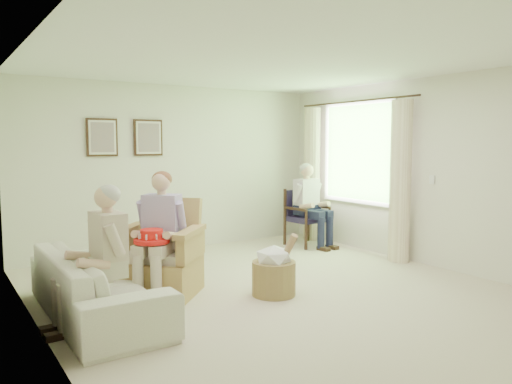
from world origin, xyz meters
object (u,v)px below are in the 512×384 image
at_px(sofa, 97,284).
at_px(person_sofa, 106,248).
at_px(person_wicker, 163,226).
at_px(red_hat, 152,238).
at_px(wood_armchair, 304,215).
at_px(hatbox, 274,270).
at_px(person_dark, 310,199).
at_px(wicker_armchair, 159,265).

relative_size(sofa, person_sofa, 1.70).
relative_size(person_wicker, red_hat, 3.63).
relative_size(wood_armchair, person_wicker, 0.67).
height_order(wood_armchair, sofa, wood_armchair).
xyz_separation_m(wood_armchair, hatbox, (-2.05, -2.02, -0.22)).
bearing_deg(person_wicker, person_dark, 66.58).
relative_size(wood_armchair, red_hat, 2.43).
distance_m(wicker_armchair, hatbox, 1.30).
bearing_deg(red_hat, person_sofa, -146.28).
bearing_deg(wicker_armchair, wood_armchair, 66.76).
bearing_deg(sofa, person_wicker, -75.13).
distance_m(wood_armchair, sofa, 4.23).
height_order(person_dark, hatbox, person_dark).
xyz_separation_m(person_dark, person_sofa, (-3.90, -1.80, -0.04)).
distance_m(wicker_armchair, person_sofa, 1.11).
distance_m(person_wicker, hatbox, 1.33).
bearing_deg(wood_armchair, hatbox, -140.67).
bearing_deg(person_wicker, wicker_armchair, 134.40).
relative_size(person_sofa, hatbox, 1.79).
xyz_separation_m(person_wicker, person_sofa, (-0.79, -0.53, -0.06)).
bearing_deg(person_sofa, person_dark, 112.54).
xyz_separation_m(wood_armchair, sofa, (-3.90, -1.63, -0.18)).
bearing_deg(wood_armchair, red_hat, -160.05).
bearing_deg(person_sofa, red_hat, 121.45).
relative_size(person_dark, red_hat, 3.56).
xyz_separation_m(person_wicker, person_dark, (3.11, 1.27, -0.02)).
distance_m(red_hat, hatbox, 1.40).
bearing_deg(person_dark, red_hat, -162.25).
xyz_separation_m(sofa, hatbox, (1.85, -0.39, -0.04)).
bearing_deg(person_sofa, wood_armchair, 114.35).
relative_size(wicker_armchair, sofa, 0.49).
distance_m(sofa, person_dark, 4.20).
bearing_deg(hatbox, wicker_armchair, 145.25).
distance_m(sofa, hatbox, 1.89).
relative_size(wicker_armchair, wood_armchair, 1.17).
height_order(wood_armchair, person_sofa, person_sofa).
bearing_deg(wicker_armchair, person_dark, 64.32).
relative_size(person_sofa, red_hat, 3.44).
relative_size(wood_armchair, person_dark, 0.68).
bearing_deg(wicker_armchair, sofa, -111.62).
bearing_deg(wood_armchair, person_dark, -95.26).
distance_m(person_wicker, red_hat, 0.24).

